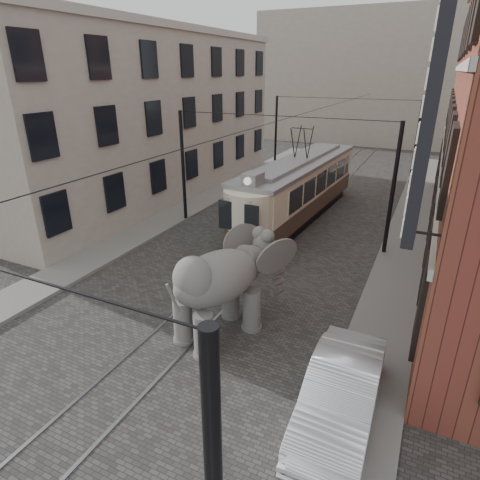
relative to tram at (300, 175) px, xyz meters
The scene contains 10 objects.
ground 9.50m from the tram, 89.98° to the right, with size 120.00×120.00×0.00m, color #44413F.
tram_rails 9.50m from the tram, 89.98° to the right, with size 1.54×80.00×0.02m, color slate, non-canonical shape.
sidewalk_right 11.22m from the tram, 56.74° to the right, with size 2.00×60.00×0.15m, color slate.
sidewalk_left 11.49m from the tram, 125.37° to the right, with size 2.00×60.00×0.15m, color slate.
stucco_building 11.30m from the tram, behind, with size 7.00×24.00×10.00m, color gray.
distant_block 31.17m from the tram, 90.00° to the left, with size 28.00×10.00×14.00m, color gray.
catenary 4.18m from the tram, 92.72° to the right, with size 11.00×30.20×6.00m, color black, non-canonical shape.
tram is the anchor object (origin of this frame).
elephant 12.00m from the tram, 84.03° to the right, with size 2.86×5.19×3.18m, color #62605B, non-canonical shape.
parked_car 14.86m from the tram, 67.98° to the right, with size 1.62×4.60×1.52m, color silver.
Camera 1 is at (6.63, -12.38, 7.91)m, focal length 30.52 mm.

